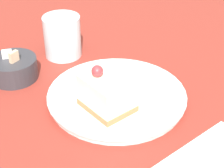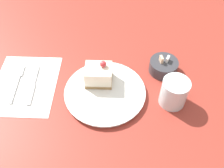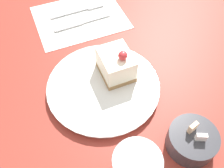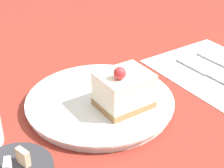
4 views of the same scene
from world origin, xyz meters
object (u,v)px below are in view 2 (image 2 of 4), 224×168
(cake_slice, at_px, (99,75))
(sugar_bowl, at_px, (163,66))
(plate, at_px, (106,92))
(fork, at_px, (18,80))
(knife, at_px, (33,88))
(drinking_glass, at_px, (174,92))

(cake_slice, relative_size, sugar_bowl, 0.92)
(plate, relative_size, fork, 1.58)
(cake_slice, xyz_separation_m, fork, (-0.28, -0.01, -0.04))
(fork, bearing_deg, sugar_bowl, 5.69)
(fork, height_order, knife, same)
(fork, relative_size, sugar_bowl, 1.70)
(plate, height_order, sugar_bowl, sugar_bowl)
(fork, bearing_deg, cake_slice, -2.69)
(fork, height_order, drinking_glass, drinking_glass)
(cake_slice, relative_size, drinking_glass, 0.96)
(cake_slice, height_order, sugar_bowl, cake_slice)
(cake_slice, distance_m, knife, 0.22)
(plate, bearing_deg, fork, 173.55)
(plate, relative_size, drinking_glass, 2.82)
(fork, distance_m, drinking_glass, 0.52)
(plate, xyz_separation_m, cake_slice, (-0.03, 0.04, 0.04))
(knife, bearing_deg, plate, -5.08)
(plate, xyz_separation_m, knife, (-0.24, 0.01, -0.00))
(plate, xyz_separation_m, sugar_bowl, (0.19, 0.12, 0.01))
(drinking_glass, bearing_deg, cake_slice, 167.16)
(plate, height_order, fork, plate)
(plate, relative_size, knife, 1.52)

